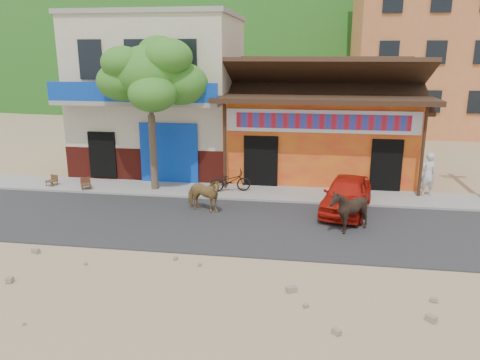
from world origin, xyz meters
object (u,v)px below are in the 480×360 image
object	(u,v)px
cow_tan	(203,194)
cafe_chair_right	(85,179)
cow_dark	(349,211)
pedestrian	(428,174)
red_car	(347,194)
tree	(151,115)
scooter	(230,181)
cafe_chair_left	(51,176)

from	to	relation	value
cow_tan	cafe_chair_right	size ratio (longest dim) A/B	1.75
cow_tan	cow_dark	bearing A→B (deg)	-85.94
cow_dark	pedestrian	size ratio (longest dim) A/B	0.82
cow_tan	pedestrian	distance (m)	8.66
red_car	pedestrian	distance (m)	3.84
tree	pedestrian	bearing A→B (deg)	3.73
red_car	cafe_chair_right	size ratio (longest dim) A/B	4.36
cafe_chair_right	cow_dark	bearing A→B (deg)	-47.12
tree	cow_dark	distance (m)	8.56
cow_tan	cafe_chair_right	distance (m)	5.56
scooter	cafe_chair_right	bearing A→B (deg)	79.20
tree	cafe_chair_left	xyz separation A→B (m)	(-4.40, -0.21, -2.60)
pedestrian	scooter	bearing A→B (deg)	-13.86
cafe_chair_right	scooter	bearing A→B (deg)	-25.11
red_car	pedestrian	bearing A→B (deg)	46.51
red_car	pedestrian	world-z (taller)	pedestrian
cafe_chair_left	cow_dark	bearing A→B (deg)	3.47
cow_dark	pedestrian	world-z (taller)	pedestrian
tree	cow_dark	size ratio (longest dim) A/B	4.29
scooter	pedestrian	size ratio (longest dim) A/B	0.96
cafe_chair_right	cafe_chair_left	bearing A→B (deg)	139.14
cow_dark	cafe_chair_left	world-z (taller)	cow_dark
red_car	cow_tan	bearing A→B (deg)	-158.53
tree	red_car	world-z (taller)	tree
cow_dark	cafe_chair_left	size ratio (longest dim) A/B	1.75
cafe_chair_right	red_car	bearing A→B (deg)	-36.16
cow_tan	cafe_chair_left	bearing A→B (deg)	92.03
cow_tan	red_car	distance (m)	5.04
cow_dark	scooter	xyz separation A→B (m)	(-4.36, 3.55, -0.19)
red_car	cafe_chair_right	bearing A→B (deg)	-172.70
red_car	cafe_chair_right	distance (m)	10.30
cow_tan	pedestrian	bearing A→B (deg)	-52.09
scooter	cafe_chair_left	size ratio (longest dim) A/B	2.04
red_car	pedestrian	xyz separation A→B (m)	(3.17, 2.14, 0.31)
cow_tan	cafe_chair_left	world-z (taller)	cow_tan
tree	cow_dark	xyz separation A→B (m)	(7.46, -3.46, -2.38)
cow_tan	pedestrian	size ratio (longest dim) A/B	0.86
tree	pedestrian	size ratio (longest dim) A/B	3.54
cow_tan	scooter	world-z (taller)	cow_tan
pedestrian	cafe_chair_left	bearing A→B (deg)	-14.97
cow_dark	cafe_chair_right	distance (m)	10.61
cow_tan	scooter	distance (m)	2.38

